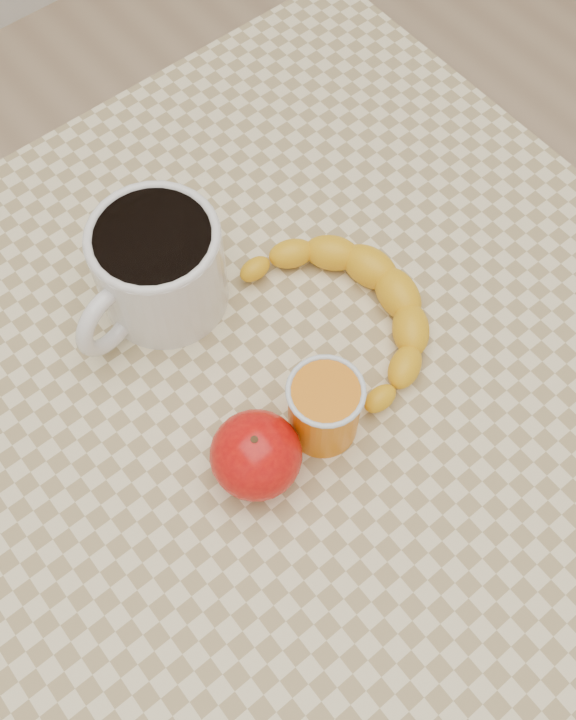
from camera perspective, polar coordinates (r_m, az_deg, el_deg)
ground at (r=1.48m, az=0.00°, el=-13.63°), size 3.00×3.00×0.00m
table at (r=0.84m, az=0.00°, el=-3.25°), size 0.80×0.80×0.75m
coffee_mug at (r=0.77m, az=-9.33°, el=6.60°), size 0.18×0.15×0.11m
orange_juice_glass at (r=0.70m, az=2.59°, el=-3.43°), size 0.07×0.07×0.08m
apple at (r=0.69m, az=-2.29°, el=-6.77°), size 0.10×0.10×0.07m
banana at (r=0.78m, az=4.33°, el=3.46°), size 0.25×0.30×0.04m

